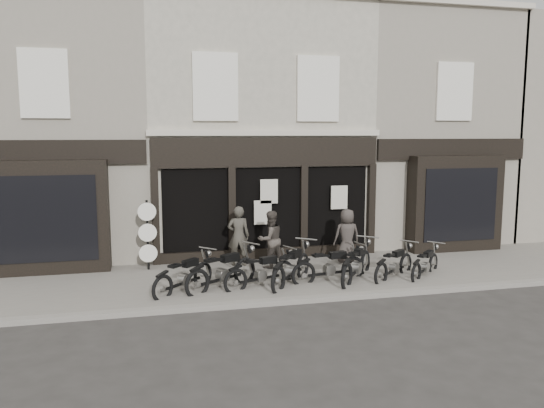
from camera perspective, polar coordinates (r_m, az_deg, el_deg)
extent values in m
plane|color=#2D2B28|center=(14.14, 2.26, -8.97)|extent=(90.00, 90.00, 0.00)
cube|color=slate|center=(14.96, 1.33, -7.79)|extent=(30.00, 4.20, 0.12)
cube|color=gray|center=(12.98, 3.76, -10.22)|extent=(30.00, 0.25, 0.13)
cube|color=#BDB4A2|center=(19.40, -2.46, 7.82)|extent=(7.20, 6.00, 8.20)
cube|color=black|center=(16.39, -0.42, 5.58)|extent=(7.10, 0.18, 0.90)
cube|color=black|center=(16.64, -0.46, -1.14)|extent=(6.50, 0.10, 2.95)
cube|color=black|center=(16.81, -0.40, -5.49)|extent=(7.10, 0.20, 0.44)
cube|color=beige|center=(16.41, -0.45, 7.68)|extent=(7.30, 0.22, 0.18)
cube|color=white|center=(16.19, -6.12, 12.42)|extent=(1.35, 0.12, 2.00)
cube|color=black|center=(16.22, -6.13, 12.41)|extent=(1.05, 0.06, 1.70)
cube|color=white|center=(16.89, 4.97, 12.24)|extent=(1.35, 0.12, 2.00)
cube|color=black|center=(16.92, 4.94, 12.23)|extent=(1.05, 0.06, 1.70)
cube|color=black|center=(16.15, -12.42, -1.41)|extent=(0.22, 0.22, 3.00)
cube|color=black|center=(16.34, -4.33, -1.14)|extent=(0.22, 0.22, 3.00)
cube|color=black|center=(16.84, 3.42, -0.87)|extent=(0.22, 0.22, 3.00)
cube|color=black|center=(17.63, 10.60, -0.60)|extent=(0.22, 0.22, 3.00)
cube|color=beige|center=(16.36, -0.32, 1.37)|extent=(0.55, 0.04, 0.75)
cube|color=beige|center=(17.05, 7.23, 0.71)|extent=(0.55, 0.04, 0.75)
cube|color=beige|center=(16.40, -1.00, -0.91)|extent=(0.55, 0.04, 0.75)
cube|color=gray|center=(19.24, -21.54, 7.30)|extent=(5.50, 6.00, 8.20)
cube|color=black|center=(16.11, -22.80, -1.31)|extent=(3.20, 0.70, 3.20)
cube|color=black|center=(15.76, -23.00, -1.51)|extent=(2.60, 0.06, 2.40)
cube|color=black|center=(16.24, -22.95, 5.14)|extent=(5.40, 0.16, 0.70)
cube|color=white|center=(16.30, -23.30, 11.82)|extent=(1.30, 0.10, 1.90)
cube|color=black|center=(16.32, -23.29, 11.81)|extent=(1.00, 0.06, 1.60)
cube|color=gray|center=(21.51, 14.54, 7.57)|extent=(5.50, 6.00, 8.20)
cube|color=black|center=(18.76, 19.05, 0.06)|extent=(3.20, 0.70, 3.20)
cube|color=black|center=(18.47, 19.63, -0.08)|extent=(2.60, 0.06, 2.40)
cube|color=black|center=(18.87, 18.80, 5.60)|extent=(5.40, 0.16, 0.70)
cube|color=white|center=(18.92, 19.04, 11.36)|extent=(1.30, 0.10, 1.90)
cube|color=black|center=(18.95, 18.99, 11.36)|extent=(1.00, 0.06, 1.60)
cube|color=beige|center=(19.35, 19.40, 19.80)|extent=(5.60, 0.30, 0.18)
torus|color=black|center=(14.16, -7.46, -7.57)|extent=(0.56, 0.54, 0.69)
torus|color=black|center=(13.12, -11.69, -8.90)|extent=(0.56, 0.54, 0.69)
cube|color=black|center=(13.64, -9.48, -8.38)|extent=(0.91, 0.87, 0.06)
cube|color=gray|center=(13.63, -9.43, -8.03)|extent=(0.30, 0.30, 0.26)
cube|color=black|center=(13.71, -8.78, -6.26)|extent=(0.46, 0.45, 0.17)
cube|color=black|center=(13.29, -10.43, -6.56)|extent=(0.36, 0.36, 0.06)
cylinder|color=gray|center=(14.17, -6.91, -4.75)|extent=(0.43, 0.45, 0.04)
torus|color=black|center=(14.28, -2.98, -7.25)|extent=(0.69, 0.51, 0.76)
torus|color=black|center=(13.25, -8.05, -8.51)|extent=(0.69, 0.51, 0.76)
cube|color=black|center=(13.76, -5.41, -8.04)|extent=(1.13, 0.79, 0.07)
cube|color=gray|center=(13.75, -5.35, -7.67)|extent=(0.33, 0.32, 0.29)
cube|color=black|center=(13.82, -4.54, -5.77)|extent=(0.53, 0.44, 0.19)
cube|color=black|center=(13.41, -6.51, -6.02)|extent=(0.40, 0.37, 0.07)
cylinder|color=gray|center=(14.28, -2.29, -4.21)|extent=(0.39, 0.56, 0.04)
torus|color=black|center=(14.23, 1.18, -7.43)|extent=(0.68, 0.34, 0.69)
torus|color=black|center=(13.45, -3.94, -8.35)|extent=(0.68, 0.34, 0.69)
cube|color=black|center=(13.84, -1.30, -8.05)|extent=(1.14, 0.49, 0.06)
cube|color=gray|center=(13.82, -1.23, -7.71)|extent=(0.29, 0.26, 0.26)
cube|color=black|center=(13.86, -0.40, -6.02)|extent=(0.50, 0.33, 0.17)
cube|color=black|center=(13.55, -2.39, -6.18)|extent=(0.36, 0.30, 0.06)
cylinder|color=gray|center=(14.20, 1.92, -4.68)|extent=(0.25, 0.56, 0.04)
torus|color=black|center=(14.80, 3.32, -6.72)|extent=(0.55, 0.65, 0.75)
torus|color=black|center=(13.38, 0.68, -8.28)|extent=(0.55, 0.65, 0.75)
cube|color=black|center=(14.10, 2.07, -7.64)|extent=(0.87, 1.06, 0.07)
cube|color=gray|center=(14.10, 2.11, -7.27)|extent=(0.32, 0.33, 0.29)
cube|color=black|center=(14.23, 2.54, -5.37)|extent=(0.47, 0.52, 0.19)
cube|color=black|center=(13.67, 1.52, -5.73)|extent=(0.38, 0.40, 0.07)
cylinder|color=gray|center=(14.86, 3.70, -3.77)|extent=(0.53, 0.43, 0.04)
torus|color=black|center=(14.78, 8.65, -6.91)|extent=(0.71, 0.22, 0.71)
torus|color=black|center=(14.06, 3.40, -7.60)|extent=(0.71, 0.22, 0.71)
cube|color=black|center=(14.42, 6.09, -7.41)|extent=(1.23, 0.27, 0.06)
cube|color=gray|center=(14.41, 6.17, -7.08)|extent=(0.28, 0.23, 0.27)
cube|color=black|center=(14.43, 7.05, -5.45)|extent=(0.50, 0.26, 0.18)
cube|color=black|center=(14.14, 5.02, -5.53)|extent=(0.34, 0.26, 0.06)
cylinder|color=gray|center=(14.75, 9.46, -4.22)|extent=(0.15, 0.60, 0.04)
torus|color=black|center=(15.35, 9.96, -6.31)|extent=(0.56, 0.64, 0.75)
torus|color=black|center=(13.87, 8.05, -7.79)|extent=(0.56, 0.64, 0.75)
cube|color=black|center=(14.62, 9.05, -7.18)|extent=(0.88, 1.04, 0.07)
cube|color=gray|center=(14.61, 9.08, -6.83)|extent=(0.32, 0.33, 0.29)
cube|color=black|center=(14.76, 9.43, -5.01)|extent=(0.47, 0.51, 0.19)
cube|color=black|center=(14.18, 8.69, -5.34)|extent=(0.38, 0.40, 0.07)
cylinder|color=gray|center=(15.42, 10.28, -3.49)|extent=(0.52, 0.44, 0.04)
torus|color=black|center=(15.64, 14.15, -6.33)|extent=(0.59, 0.46, 0.66)
torus|color=black|center=(14.42, 11.64, -7.44)|extent=(0.59, 0.46, 0.66)
cube|color=black|center=(15.04, 12.95, -7.01)|extent=(0.96, 0.73, 0.06)
cube|color=gray|center=(15.03, 12.99, -6.71)|extent=(0.29, 0.28, 0.25)
cube|color=black|center=(15.15, 13.44, -5.17)|extent=(0.46, 0.40, 0.17)
cube|color=black|center=(14.67, 12.47, -5.41)|extent=(0.35, 0.33, 0.06)
cylinder|color=gray|center=(15.69, 14.58, -3.90)|extent=(0.36, 0.48, 0.04)
torus|color=black|center=(16.01, 16.93, -6.19)|extent=(0.52, 0.46, 0.61)
torus|color=black|center=(14.82, 15.25, -7.25)|extent=(0.52, 0.46, 0.61)
cube|color=black|center=(15.42, 16.12, -6.83)|extent=(0.84, 0.74, 0.05)
cube|color=gray|center=(15.42, 16.15, -6.55)|extent=(0.27, 0.26, 0.24)
cube|color=black|center=(15.54, 16.47, -5.15)|extent=(0.42, 0.39, 0.15)
cube|color=black|center=(15.07, 15.83, -5.39)|extent=(0.32, 0.31, 0.05)
cylinder|color=gray|center=(16.07, 17.25, -3.97)|extent=(0.37, 0.42, 0.03)
imported|color=#3E3B33|center=(15.75, -3.62, -3.44)|extent=(0.72, 0.55, 1.79)
imported|color=#453E38|center=(15.51, -0.19, -3.82)|extent=(0.98, 0.87, 1.68)
imported|color=#3C3632|center=(16.28, 8.06, -3.40)|extent=(0.82, 0.54, 1.64)
cylinder|color=black|center=(15.90, -13.11, -7.18)|extent=(0.34, 0.34, 0.06)
cylinder|color=black|center=(15.66, -13.23, -3.49)|extent=(0.07, 0.07, 2.14)
cylinder|color=black|center=(15.51, -13.31, -0.80)|extent=(0.52, 0.06, 0.52)
cylinder|color=white|center=(15.49, -13.31, -0.81)|extent=(0.52, 0.03, 0.52)
cylinder|color=black|center=(15.61, -13.24, -3.00)|extent=(0.52, 0.06, 0.52)
cylinder|color=white|center=(15.59, -13.24, -3.02)|extent=(0.52, 0.03, 0.52)
cylinder|color=black|center=(15.73, -13.17, -5.17)|extent=(0.52, 0.06, 0.52)
cylinder|color=white|center=(15.71, -13.17, -5.19)|extent=(0.52, 0.03, 0.52)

